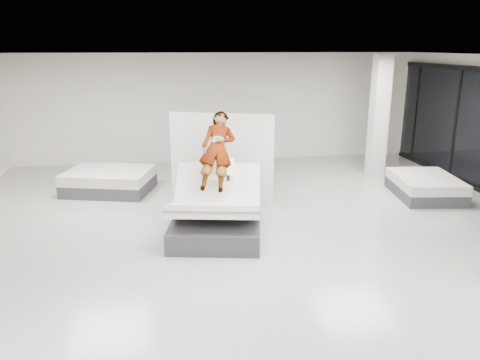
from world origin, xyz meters
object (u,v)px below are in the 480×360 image
(divider_panel, at_px, (222,160))
(column, at_px, (379,117))
(remote, at_px, (228,178))
(person, at_px, (218,162))
(flat_bed_left_far, at_px, (109,181))
(hero_bed, at_px, (217,213))
(flat_bed_right_far, at_px, (425,186))

(divider_panel, distance_m, column, 4.73)
(divider_panel, bearing_deg, remote, -75.59)
(person, distance_m, flat_bed_left_far, 3.73)
(person, distance_m, divider_panel, 1.36)
(person, relative_size, flat_bed_left_far, 0.75)
(person, bearing_deg, remote, -57.85)
(remote, xyz_separation_m, divider_panel, (0.09, 1.70, -0.08))
(remote, bearing_deg, hero_bed, 171.50)
(person, bearing_deg, hero_bed, -90.00)
(remote, xyz_separation_m, flat_bed_right_far, (4.83, 1.58, -0.85))
(person, height_order, flat_bed_left_far, person)
(person, bearing_deg, flat_bed_left_far, 141.65)
(remote, height_order, column, column)
(flat_bed_right_far, distance_m, column, 2.35)
(person, relative_size, divider_panel, 0.76)
(hero_bed, distance_m, column, 5.87)
(divider_panel, height_order, flat_bed_left_far, divider_panel)
(hero_bed, height_order, flat_bed_left_far, hero_bed)
(remote, relative_size, divider_panel, 0.06)
(hero_bed, height_order, person, person)
(hero_bed, height_order, remote, hero_bed)
(flat_bed_left_far, height_order, column, column)
(hero_bed, bearing_deg, flat_bed_left_far, 126.94)
(hero_bed, bearing_deg, person, 79.06)
(flat_bed_right_far, bearing_deg, remote, -161.88)
(person, bearing_deg, column, 44.80)
(column, bearing_deg, flat_bed_right_far, -78.28)
(flat_bed_right_far, bearing_deg, flat_bed_left_far, 168.26)
(flat_bed_right_far, bearing_deg, hero_bed, -163.35)
(person, xyz_separation_m, column, (4.58, 3.08, 0.30))
(remote, height_order, flat_bed_left_far, remote)
(hero_bed, relative_size, divider_panel, 1.07)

